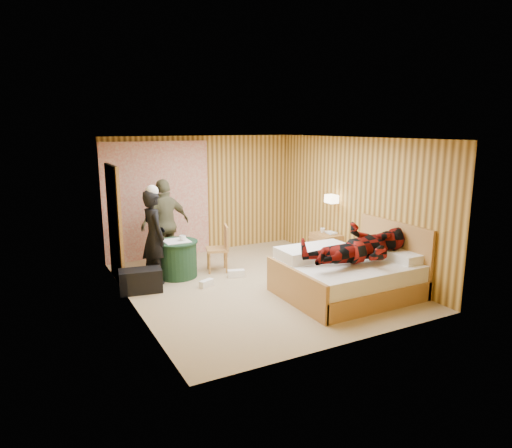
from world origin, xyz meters
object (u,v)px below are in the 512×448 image
woman_standing (154,237)px  bed (348,275)px  round_table (177,259)px  chair_near (221,245)px  man_at_table (166,224)px  duffel_bag (141,281)px  wall_lamp (332,199)px  nightstand (326,247)px  man_on_bed (361,238)px  chair_far (165,241)px

woman_standing → bed: bearing=-134.1°
round_table → chair_near: 0.86m
chair_near → man_at_table: (-0.85, 0.70, 0.35)m
round_table → duffel_bag: 0.94m
wall_lamp → nightstand: 1.00m
bed → woman_standing: 3.36m
wall_lamp → chair_near: 2.34m
man_at_table → chair_near: bearing=126.6°
bed → nightstand: size_ratio=3.43×
wall_lamp → duffel_bag: wall_lamp is taller
round_table → man_at_table: 0.82m
bed → duffel_bag: bed is taller
round_table → bed: bearing=-44.6°
duffel_bag → man_on_bed: bearing=-23.0°
round_table → woman_standing: (-0.43, -0.10, 0.48)m
nightstand → woman_standing: size_ratio=0.37×
wall_lamp → round_table: (-2.99, 0.59, -0.96)m
round_table → duffel_bag: (-0.79, -0.48, -0.15)m
duffel_bag → wall_lamp: bearing=7.7°
man_at_table → woman_standing: bearing=45.9°
chair_far → man_at_table: bearing=20.6°
round_table → man_at_table: size_ratio=0.44×
wall_lamp → round_table: wall_lamp is taller
wall_lamp → woman_standing: size_ratio=0.16×
bed → round_table: 3.07m
chair_far → man_at_table: (0.03, 0.03, 0.32)m
woman_standing → round_table: bearing=-83.3°
chair_far → wall_lamp: bearing=-45.0°
chair_near → bed: bearing=50.0°
wall_lamp → man_on_bed: bearing=-113.3°
wall_lamp → man_at_table: bearing=157.7°
round_table → duffel_bag: bearing=-148.6°
chair_far → woman_standing: (-0.40, -0.70, 0.28)m
wall_lamp → chair_far: size_ratio=0.28×
bed → round_table: bearing=135.4°
bed → chair_far: bed is taller
bed → woman_standing: woman_standing is taller
nightstand → chair_near: 2.15m
man_at_table → chair_far: bearing=30.1°
nightstand → duffel_bag: 3.73m
bed → duffel_bag: bearing=150.6°
chair_near → duffel_bag: size_ratio=1.29×
nightstand → man_at_table: man_at_table is taller
bed → chair_near: size_ratio=2.37×
chair_far → man_on_bed: (2.24, -2.99, 0.45)m
wall_lamp → round_table: bearing=168.8°
man_at_table → round_table: bearing=76.2°
nightstand → duffel_bag: bearing=179.6°
woman_standing → man_at_table: size_ratio=0.95×
duffel_bag → woman_standing: (0.36, 0.39, 0.63)m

